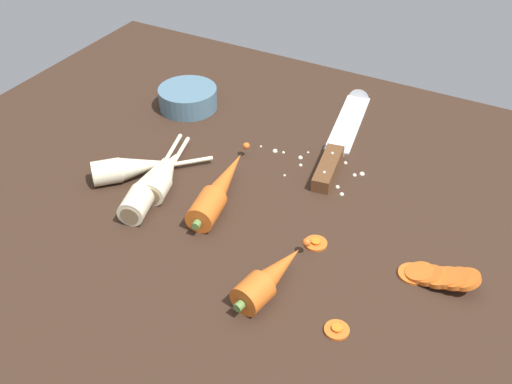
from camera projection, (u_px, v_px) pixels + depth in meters
The scene contains 12 objects.
ground_plane at pixel (262, 203), 97.58cm from camera, with size 120.00×90.00×4.00cm, color #332116.
chefs_knife at pixel (344, 132), 109.11cm from camera, with size 9.32×34.76×4.18cm.
whole_carrot at pixel (219, 189), 93.69cm from camera, with size 7.12×22.10×4.20cm.
whole_carrot_second at pixel (270, 277), 78.98cm from camera, with size 6.03×15.58×4.20cm.
parsnip_front at pixel (132, 168), 98.18cm from camera, with size 15.15×15.28×4.00cm.
parsnip_mid_left at pixel (164, 174), 96.88cm from camera, with size 6.94×17.63×4.00cm.
parsnip_mid_right at pixel (148, 185), 94.65cm from camera, with size 8.76×23.12×4.00cm.
carrot_slice_stack at pixel (438, 276), 80.52cm from camera, with size 10.47×4.57×3.20cm.
carrot_slice_stray_near at pixel (316, 242), 86.77cm from camera, with size 3.27×3.27×0.70cm.
carrot_slice_stray_mid at pixel (337, 329), 74.56cm from camera, with size 3.13×3.13×0.70cm.
prep_bowl at pixel (188, 97), 115.88cm from camera, with size 11.00×11.00×4.00cm.
mince_crumbs at pixel (320, 166), 101.43cm from camera, with size 18.94×8.86×0.88cm.
Camera 1 is at (35.52, -67.10, 59.32)cm, focal length 43.20 mm.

